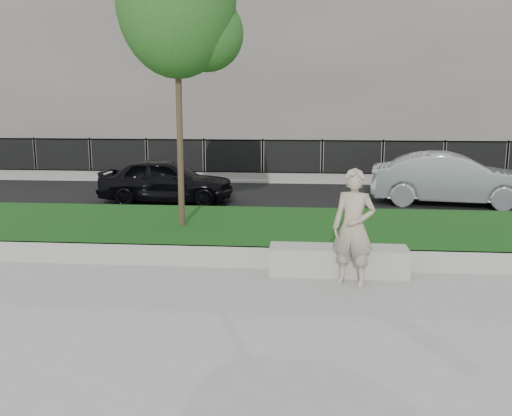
# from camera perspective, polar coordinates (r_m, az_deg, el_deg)

# --- Properties ---
(ground) EXTENTS (90.00, 90.00, 0.00)m
(ground) POSITION_cam_1_polar(r_m,az_deg,el_deg) (9.65, -1.33, -7.77)
(ground) COLOR gray
(ground) RESTS_ON ground
(grass_bank) EXTENTS (34.00, 4.00, 0.40)m
(grass_bank) POSITION_cam_1_polar(r_m,az_deg,el_deg) (12.46, 0.20, -2.50)
(grass_bank) COLOR #0E340D
(grass_bank) RESTS_ON ground
(grass_kerb) EXTENTS (34.00, 0.08, 0.40)m
(grass_kerb) POSITION_cam_1_polar(r_m,az_deg,el_deg) (10.58, -0.71, -4.95)
(grass_kerb) COLOR gray
(grass_kerb) RESTS_ON ground
(street) EXTENTS (34.00, 7.00, 0.04)m
(street) POSITION_cam_1_polar(r_m,az_deg,el_deg) (17.88, 1.70, 1.01)
(street) COLOR black
(street) RESTS_ON ground
(far_pavement) EXTENTS (34.00, 3.00, 0.12)m
(far_pavement) POSITION_cam_1_polar(r_m,az_deg,el_deg) (22.31, 2.39, 3.09)
(far_pavement) COLOR gray
(far_pavement) RESTS_ON ground
(iron_fence) EXTENTS (32.00, 0.30, 1.50)m
(iron_fence) POSITION_cam_1_polar(r_m,az_deg,el_deg) (21.26, 2.27, 4.02)
(iron_fence) COLOR slate
(iron_fence) RESTS_ON far_pavement
(building_facade) EXTENTS (34.00, 10.00, 10.00)m
(building_facade) POSITION_cam_1_polar(r_m,az_deg,el_deg) (29.16, 3.15, 14.64)
(building_facade) COLOR #655E58
(building_facade) RESTS_ON ground
(stone_bench) EXTENTS (2.44, 0.61, 0.50)m
(stone_bench) POSITION_cam_1_polar(r_m,az_deg,el_deg) (10.30, 8.22, -5.21)
(stone_bench) COLOR gray
(stone_bench) RESTS_ON ground
(man) EXTENTS (0.83, 0.68, 1.96)m
(man) POSITION_cam_1_polar(r_m,az_deg,el_deg) (9.60, 9.72, -1.94)
(man) COLOR tan
(man) RESTS_ON ground
(book) EXTENTS (0.29, 0.26, 0.03)m
(book) POSITION_cam_1_polar(r_m,az_deg,el_deg) (10.27, 9.83, -3.79)
(book) COLOR beige
(book) RESTS_ON stone_bench
(young_tree) EXTENTS (2.55, 2.44, 6.25)m
(young_tree) POSITION_cam_1_polar(r_m,az_deg,el_deg) (12.30, -7.47, 19.51)
(young_tree) COLOR #38281C
(young_tree) RESTS_ON grass_bank
(car_dark) EXTENTS (3.94, 1.63, 1.34)m
(car_dark) POSITION_cam_1_polar(r_m,az_deg,el_deg) (17.03, -8.95, 2.74)
(car_dark) COLOR black
(car_dark) RESTS_ON street
(car_silver) EXTENTS (4.74, 2.20, 1.50)m
(car_silver) POSITION_cam_1_polar(r_m,az_deg,el_deg) (17.47, 18.99, 2.75)
(car_silver) COLOR #9B9EA3
(car_silver) RESTS_ON street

